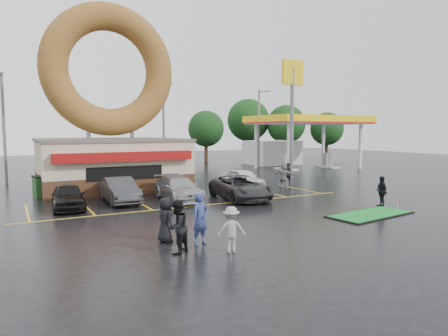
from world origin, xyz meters
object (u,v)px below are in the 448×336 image
shell_sign (292,96)px  car_grey (240,187)px  person_blue (200,219)px  putting_green (370,214)px  dumpster (49,186)px  gas_station (292,136)px  car_dgrey (119,190)px  car_silver (179,189)px  person_cameraman (382,192)px  donut_shop (111,128)px  streetlight_left (4,124)px  car_white (243,179)px  streetlight_mid (164,126)px  streetlight_right (259,126)px  car_black (68,196)px

shell_sign → car_grey: size_ratio=1.98×
person_blue → putting_green: person_blue is taller
dumpster → putting_green: bearing=-54.0°
gas_station → dumpster: gas_station is taller
car_dgrey → car_grey: size_ratio=0.86×
gas_station → dumpster: bearing=-160.2°
dumpster → putting_green: size_ratio=0.36×
gas_station → person_blue: 34.18m
car_silver → person_cameraman: 11.86m
person_blue → person_cameraman: size_ratio=1.12×
person_cameraman → person_blue: bearing=-58.3°
gas_station → car_silver: bearing=-143.4°
donut_shop → streetlight_left: (-7.00, 6.95, 0.32)m
car_silver → person_blue: bearing=-105.0°
car_white → dumpster: bearing=166.4°
gas_station → car_white: 19.70m
streetlight_left → car_white: size_ratio=2.08×
person_blue → person_cameraman: person_blue is taller
donut_shop → putting_green: 19.09m
dumpster → streetlight_left: bearing=97.3°
gas_station → putting_green: size_ratio=2.75×
person_cameraman → putting_green: person_cameraman is taller
person_blue → dumpster: (-4.02, 14.79, -0.33)m
streetlight_mid → car_dgrey: size_ratio=1.96×
donut_shop → car_dgrey: size_ratio=2.94×
streetlight_mid → car_grey: bearing=-93.6°
putting_green → streetlight_right: bearing=68.9°
donut_shop → streetlight_mid: bearing=48.6°
donut_shop → car_black: donut_shop is taller
dumpster → streetlight_right: bearing=16.4°
donut_shop → car_black: 8.90m
streetlight_left → dumpster: streetlight_left is taller
streetlight_left → car_silver: streetlight_left is taller
car_grey → car_black: bearing=174.4°
gas_station → dumpster: (-27.50, -9.90, -3.05)m
car_black → streetlight_mid: bearing=57.6°
donut_shop → shell_sign: bearing=-3.5°
shell_sign → car_black: 21.90m
car_grey → dumpster: 12.50m
streetlight_left → dumpster: (2.50, -8.88, -4.13)m
streetlight_left → person_blue: (6.52, -23.67, -3.80)m
streetlight_mid → car_dgrey: 16.91m
person_blue → dumpster: bearing=89.5°
car_grey → car_white: 4.59m
car_white → streetlight_left: bearing=141.9°
gas_station → person_blue: bearing=-133.6°
streetlight_left → person_cameraman: bearing=-49.5°
donut_shop → person_cameraman: donut_shop is taller
streetlight_mid → car_black: (-10.96, -14.97, -4.08)m
donut_shop → dumpster: 6.21m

